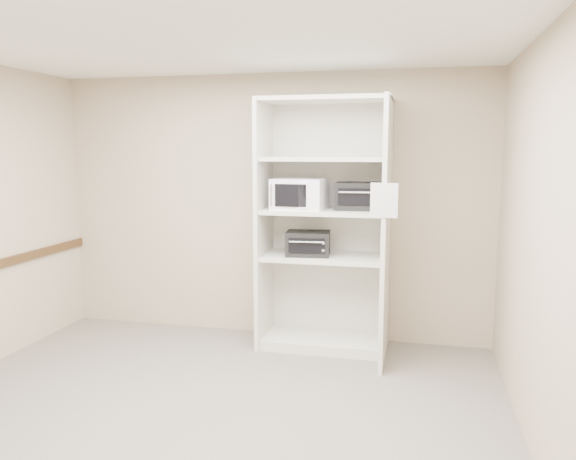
% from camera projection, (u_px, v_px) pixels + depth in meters
% --- Properties ---
extents(floor, '(4.50, 4.00, 0.01)m').
position_uv_depth(floor, '(200.00, 419.00, 4.08)').
color(floor, '#5E5851').
rests_on(floor, ground).
extents(ceiling, '(4.50, 4.00, 0.01)m').
position_uv_depth(ceiling, '(191.00, 33.00, 3.69)').
color(ceiling, white).
extents(wall_back, '(4.50, 0.02, 2.70)m').
position_uv_depth(wall_back, '(270.00, 207.00, 5.81)').
color(wall_back, tan).
rests_on(wall_back, ground).
extents(wall_right, '(0.02, 4.00, 2.70)m').
position_uv_depth(wall_right, '(545.00, 248.00, 3.38)').
color(wall_right, tan).
rests_on(wall_right, ground).
extents(shelving_unit, '(1.24, 0.92, 2.42)m').
position_uv_depth(shelving_unit, '(329.00, 234.00, 5.41)').
color(shelving_unit, silver).
rests_on(shelving_unit, floor).
extents(microwave, '(0.51, 0.40, 0.29)m').
position_uv_depth(microwave, '(299.00, 194.00, 5.36)').
color(microwave, white).
rests_on(microwave, shelving_unit).
extents(toaster_oven_upper, '(0.46, 0.36, 0.26)m').
position_uv_depth(toaster_oven_upper, '(359.00, 196.00, 5.34)').
color(toaster_oven_upper, black).
rests_on(toaster_oven_upper, shelving_unit).
extents(toaster_oven_lower, '(0.45, 0.36, 0.23)m').
position_uv_depth(toaster_oven_lower, '(308.00, 243.00, 5.44)').
color(toaster_oven_lower, black).
rests_on(toaster_oven_lower, shelving_unit).
extents(paper_sign, '(0.22, 0.03, 0.28)m').
position_uv_depth(paper_sign, '(384.00, 200.00, 4.62)').
color(paper_sign, white).
rests_on(paper_sign, shelving_unit).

